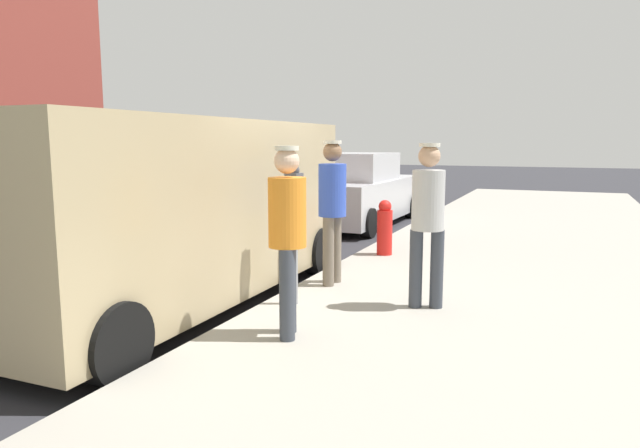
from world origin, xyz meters
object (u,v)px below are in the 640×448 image
object	(u,v)px
pedestrian_in_gray	(428,214)
fire_hydrant	(385,228)
parking_meter_near	(294,210)
pedestrian_in_orange	(287,229)
parked_van	(174,207)
parked_sedan_ahead	(356,192)
pedestrian_in_blue	(332,202)

from	to	relation	value
pedestrian_in_gray	fire_hydrant	size ratio (longest dim) A/B	2.03
parking_meter_near	pedestrian_in_orange	distance (m)	1.04
pedestrian_in_orange	parked_van	xyz separation A→B (m)	(-1.89, 0.87, 0.02)
pedestrian_in_orange	parked_sedan_ahead	distance (m)	8.12
parked_van	pedestrian_in_blue	bearing A→B (deg)	34.75
parked_sedan_ahead	fire_hydrant	world-z (taller)	parked_sedan_ahead
parking_meter_near	parked_van	world-z (taller)	parked_van
parking_meter_near	pedestrian_in_orange	bearing A→B (deg)	-67.64
pedestrian_in_blue	parked_van	distance (m)	1.88
parking_meter_near	fire_hydrant	bearing A→B (deg)	88.11
pedestrian_in_orange	parking_meter_near	bearing A→B (deg)	112.36
parking_meter_near	pedestrian_in_orange	world-z (taller)	pedestrian_in_orange
parked_sedan_ahead	fire_hydrant	distance (m)	4.26
pedestrian_in_orange	parked_van	distance (m)	2.08
pedestrian_in_gray	fire_hydrant	distance (m)	2.94
parked_sedan_ahead	pedestrian_in_gray	bearing A→B (deg)	-64.35
parking_meter_near	pedestrian_in_gray	bearing A→B (deg)	18.05
pedestrian_in_gray	parked_van	xyz separation A→B (m)	(-2.84, -0.52, 0.00)
parking_meter_near	parked_sedan_ahead	world-z (taller)	parking_meter_near
parked_van	fire_hydrant	xyz separation A→B (m)	(1.60, 3.12, -0.59)
pedestrian_in_orange	parked_sedan_ahead	bearing A→B (deg)	105.30
pedestrian_in_orange	pedestrian_in_gray	size ratio (longest dim) A/B	0.99
pedestrian_in_gray	fire_hydrant	bearing A→B (deg)	115.58
pedestrian_in_orange	fire_hydrant	world-z (taller)	pedestrian_in_orange
pedestrian_in_orange	fire_hydrant	xyz separation A→B (m)	(-0.29, 3.99, -0.57)
pedestrian_in_orange	pedestrian_in_blue	distance (m)	1.97
pedestrian_in_gray	pedestrian_in_blue	distance (m)	1.41
parked_van	parked_sedan_ahead	size ratio (longest dim) A/B	1.18
pedestrian_in_gray	parked_van	size ratio (longest dim) A/B	0.33
parking_meter_near	parked_van	size ratio (longest dim) A/B	0.29
pedestrian_in_blue	parked_van	xyz separation A→B (m)	(-1.54, -1.07, -0.02)
pedestrian_in_gray	pedestrian_in_blue	xyz separation A→B (m)	(-1.30, 0.55, 0.02)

